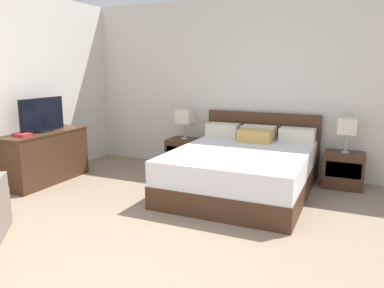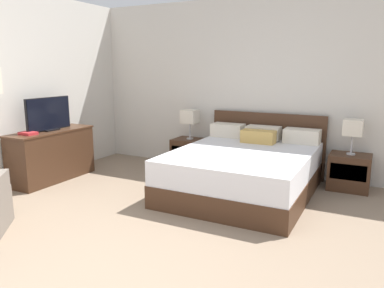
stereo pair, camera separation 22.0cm
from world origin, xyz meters
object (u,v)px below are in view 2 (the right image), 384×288
Objects in this scene: table_lamp_left at (190,117)px; book_red_cover at (28,133)px; table_lamp_right at (353,128)px; nightstand_right at (349,172)px; dresser at (52,154)px; bed at (245,169)px; nightstand_left at (190,153)px; tv at (49,115)px.

table_lamp_left reaches higher than book_red_cover.
table_lamp_left is 1.00× the size of table_lamp_right.
nightstand_right is 2.37× the size of book_red_cover.
table_lamp_left reaches higher than dresser.
bed reaches higher than book_red_cover.
book_red_cover reaches higher than nightstand_left.
nightstand_left is 2.14m from dresser.
nightstand_right is at bearing -0.03° from table_lamp_left.
book_red_cover is at bearing -87.50° from dresser.
tv is (-3.96, -1.52, 0.12)m from table_lamp_right.
tv is (-3.96, -1.52, 0.73)m from nightstand_right.
bed is 4.44× the size of table_lamp_right.
tv reaches higher than bed.
dresser is 0.59m from tv.
nightstand_left is at bearing 45.33° from tv.
table_lamp_right is 4.26m from dresser.
book_red_cover is (-1.49, -1.91, 0.52)m from nightstand_left.
tv is at bearing -134.67° from nightstand_left.
tv is (-2.73, -0.75, 0.66)m from bed.
table_lamp_right is 0.62× the size of tv.
dresser is 0.55m from book_red_cover.
tv is (0.00, -0.01, 0.59)m from dresser.
nightstand_left is 2.48m from book_red_cover.
table_lamp_left is at bearing 90.00° from nightstand_left.
tv reaches higher than dresser.
dresser is (-2.73, -0.75, 0.07)m from bed.
dresser is (-3.96, -1.52, -0.47)m from table_lamp_right.
dresser reaches higher than nightstand_right.
bed is at bearing 22.76° from book_red_cover.
bed is 9.51× the size of book_red_cover.
bed is 1.54m from table_lamp_right.
dresser is at bearing -159.02° from table_lamp_right.
bed is 2.83m from dresser.
nightstand_left is at bearing 180.00° from nightstand_right.
table_lamp_right is at bearing 32.22° from bed.
table_lamp_right is at bearing 0.03° from nightstand_left.
nightstand_right is 4.41m from book_red_cover.
dresser is 5.88× the size of book_red_cover.
nightstand_left and nightstand_right have the same top height.
nightstand_left is 2.45m from nightstand_right.
dresser is 1.71× the size of tv.
nightstand_right is 4.24m from dresser.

